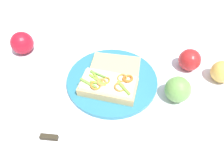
# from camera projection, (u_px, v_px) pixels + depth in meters

# --- Properties ---
(ground_plane) EXTENTS (2.00, 2.00, 0.00)m
(ground_plane) POSITION_uv_depth(u_px,v_px,m) (112.00, 81.00, 0.73)
(ground_plane) COLOR silver
(ground_plane) RESTS_ON ground
(plate) EXTENTS (0.29, 0.29, 0.01)m
(plate) POSITION_uv_depth(u_px,v_px,m) (112.00, 80.00, 0.72)
(plate) COLOR teal
(plate) RESTS_ON ground_plane
(sandwich) EXTENTS (0.18, 0.19, 0.05)m
(sandwich) POSITION_uv_depth(u_px,v_px,m) (108.00, 85.00, 0.67)
(sandwich) COLOR tan
(sandwich) RESTS_ON plate
(bread_slice_side) EXTENTS (0.18, 0.18, 0.02)m
(bread_slice_side) POSITION_uv_depth(u_px,v_px,m) (115.00, 67.00, 0.74)
(bread_slice_side) COLOR tan
(bread_slice_side) RESTS_ON plate
(apple_0) EXTENTS (0.09, 0.09, 0.07)m
(apple_0) POSITION_uv_depth(u_px,v_px,m) (190.00, 60.00, 0.75)
(apple_0) COLOR red
(apple_0) RESTS_ON ground_plane
(apple_1) EXTENTS (0.10, 0.10, 0.08)m
(apple_1) POSITION_uv_depth(u_px,v_px,m) (178.00, 89.00, 0.65)
(apple_1) COLOR #699F4B
(apple_1) RESTS_ON ground_plane
(apple_2) EXTENTS (0.10, 0.10, 0.07)m
(apple_2) POSITION_uv_depth(u_px,v_px,m) (222.00, 72.00, 0.71)
(apple_2) COLOR #E2B44E
(apple_2) RESTS_ON ground_plane
(apple_3) EXTENTS (0.08, 0.08, 0.08)m
(apple_3) POSITION_uv_depth(u_px,v_px,m) (22.00, 43.00, 0.80)
(apple_3) COLOR #A71324
(apple_3) RESTS_ON ground_plane
(knife) EXTENTS (0.10, 0.09, 0.01)m
(knife) POSITION_uv_depth(u_px,v_px,m) (43.00, 137.00, 0.59)
(knife) COLOR silver
(knife) RESTS_ON ground_plane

